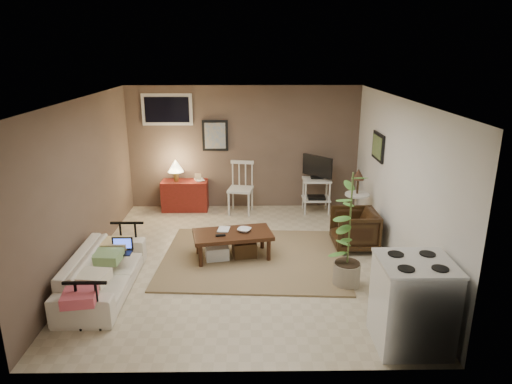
{
  "coord_description": "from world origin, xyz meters",
  "views": [
    {
      "loc": [
        0.13,
        -6.27,
        3.04
      ],
      "look_at": [
        0.21,
        0.35,
        0.97
      ],
      "focal_mm": 32.0,
      "sensor_mm": 36.0,
      "label": 1
    }
  ],
  "objects_px": {
    "tv_stand": "(317,183)",
    "armchair": "(355,228)",
    "spindle_chair": "(241,189)",
    "potted_plant": "(350,226)",
    "sofa": "(102,266)",
    "red_console": "(184,193)",
    "stove": "(412,304)",
    "coffee_table": "(232,243)",
    "side_table": "(357,193)"
  },
  "relations": [
    {
      "from": "coffee_table",
      "to": "potted_plant",
      "type": "bearing_deg",
      "value": -28.38
    },
    {
      "from": "red_console",
      "to": "potted_plant",
      "type": "xyz_separation_m",
      "value": [
        2.59,
        -3.06,
        0.49
      ]
    },
    {
      "from": "coffee_table",
      "to": "red_console",
      "type": "xyz_separation_m",
      "value": [
        -1.02,
        2.22,
        0.11
      ]
    },
    {
      "from": "potted_plant",
      "to": "stove",
      "type": "height_order",
      "value": "potted_plant"
    },
    {
      "from": "red_console",
      "to": "sofa",
      "type": "bearing_deg",
      "value": -101.17
    },
    {
      "from": "armchair",
      "to": "potted_plant",
      "type": "height_order",
      "value": "potted_plant"
    },
    {
      "from": "coffee_table",
      "to": "red_console",
      "type": "bearing_deg",
      "value": 114.75
    },
    {
      "from": "spindle_chair",
      "to": "stove",
      "type": "bearing_deg",
      "value": -65.84
    },
    {
      "from": "potted_plant",
      "to": "coffee_table",
      "type": "bearing_deg",
      "value": 151.62
    },
    {
      "from": "spindle_chair",
      "to": "potted_plant",
      "type": "relative_size",
      "value": 0.62
    },
    {
      "from": "armchair",
      "to": "potted_plant",
      "type": "bearing_deg",
      "value": -17.54
    },
    {
      "from": "spindle_chair",
      "to": "tv_stand",
      "type": "bearing_deg",
      "value": 0.08
    },
    {
      "from": "tv_stand",
      "to": "side_table",
      "type": "relative_size",
      "value": 1.0
    },
    {
      "from": "coffee_table",
      "to": "sofa",
      "type": "bearing_deg",
      "value": -150.04
    },
    {
      "from": "sofa",
      "to": "red_console",
      "type": "xyz_separation_m",
      "value": [
        0.63,
        3.17,
        -0.0
      ]
    },
    {
      "from": "tv_stand",
      "to": "stove",
      "type": "bearing_deg",
      "value": -84.29
    },
    {
      "from": "tv_stand",
      "to": "stove",
      "type": "relative_size",
      "value": 1.13
    },
    {
      "from": "stove",
      "to": "potted_plant",
      "type": "bearing_deg",
      "value": 107.58
    },
    {
      "from": "armchair",
      "to": "potted_plant",
      "type": "relative_size",
      "value": 0.43
    },
    {
      "from": "red_console",
      "to": "armchair",
      "type": "bearing_deg",
      "value": -32.13
    },
    {
      "from": "coffee_table",
      "to": "red_console",
      "type": "distance_m",
      "value": 2.45
    },
    {
      "from": "coffee_table",
      "to": "sofa",
      "type": "relative_size",
      "value": 0.68
    },
    {
      "from": "armchair",
      "to": "potted_plant",
      "type": "distance_m",
      "value": 1.36
    },
    {
      "from": "side_table",
      "to": "spindle_chair",
      "type": "bearing_deg",
      "value": 154.95
    },
    {
      "from": "coffee_table",
      "to": "side_table",
      "type": "height_order",
      "value": "side_table"
    },
    {
      "from": "tv_stand",
      "to": "armchair",
      "type": "relative_size",
      "value": 1.62
    },
    {
      "from": "red_console",
      "to": "stove",
      "type": "bearing_deg",
      "value": -55.48
    },
    {
      "from": "sofa",
      "to": "spindle_chair",
      "type": "height_order",
      "value": "spindle_chair"
    },
    {
      "from": "red_console",
      "to": "spindle_chair",
      "type": "relative_size",
      "value": 1.03
    },
    {
      "from": "armchair",
      "to": "stove",
      "type": "relative_size",
      "value": 0.7
    },
    {
      "from": "red_console",
      "to": "spindle_chair",
      "type": "distance_m",
      "value": 1.13
    },
    {
      "from": "side_table",
      "to": "red_console",
      "type": "bearing_deg",
      "value": 160.59
    },
    {
      "from": "coffee_table",
      "to": "tv_stand",
      "type": "bearing_deg",
      "value": 52.97
    },
    {
      "from": "sofa",
      "to": "armchair",
      "type": "distance_m",
      "value": 3.81
    },
    {
      "from": "sofa",
      "to": "armchair",
      "type": "height_order",
      "value": "sofa"
    },
    {
      "from": "spindle_chair",
      "to": "armchair",
      "type": "distance_m",
      "value": 2.5
    },
    {
      "from": "red_console",
      "to": "armchair",
      "type": "height_order",
      "value": "red_console"
    },
    {
      "from": "coffee_table",
      "to": "tv_stand",
      "type": "height_order",
      "value": "tv_stand"
    },
    {
      "from": "tv_stand",
      "to": "potted_plant",
      "type": "xyz_separation_m",
      "value": [
        0.01,
        -2.91,
        0.26
      ]
    },
    {
      "from": "tv_stand",
      "to": "sofa",
      "type": "bearing_deg",
      "value": -136.77
    },
    {
      "from": "armchair",
      "to": "coffee_table",
      "type": "bearing_deg",
      "value": -80.14
    },
    {
      "from": "red_console",
      "to": "side_table",
      "type": "distance_m",
      "value": 3.35
    },
    {
      "from": "side_table",
      "to": "armchair",
      "type": "xyz_separation_m",
      "value": [
        -0.19,
        -0.75,
        -0.34
      ]
    },
    {
      "from": "spindle_chair",
      "to": "armchair",
      "type": "bearing_deg",
      "value": -42.69
    },
    {
      "from": "tv_stand",
      "to": "side_table",
      "type": "height_order",
      "value": "tv_stand"
    },
    {
      "from": "sofa",
      "to": "side_table",
      "type": "xyz_separation_m",
      "value": [
        3.77,
        2.06,
        0.33
      ]
    },
    {
      "from": "tv_stand",
      "to": "potted_plant",
      "type": "bearing_deg",
      "value": -89.8
    },
    {
      "from": "sofa",
      "to": "red_console",
      "type": "relative_size",
      "value": 1.79
    },
    {
      "from": "red_console",
      "to": "armchair",
      "type": "relative_size",
      "value": 1.49
    },
    {
      "from": "sofa",
      "to": "stove",
      "type": "xyz_separation_m",
      "value": [
        3.62,
        -1.19,
        0.13
      ]
    }
  ]
}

